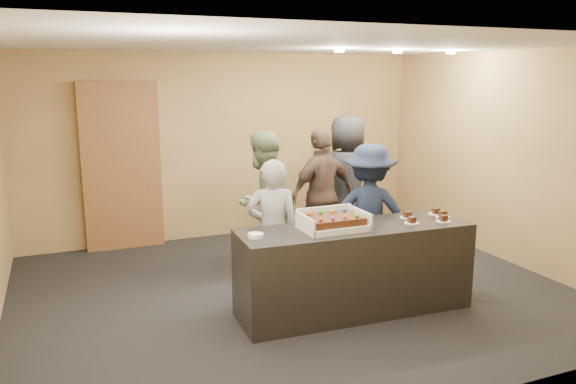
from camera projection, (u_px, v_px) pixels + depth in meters
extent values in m
plane|color=black|center=(293.00, 290.00, 6.35)|extent=(6.00, 6.00, 0.00)
plane|color=silver|center=(293.00, 45.00, 5.80)|extent=(6.00, 6.00, 0.00)
cube|color=olive|center=(227.00, 146.00, 8.34)|extent=(6.00, 0.04, 2.70)
cube|color=olive|center=(436.00, 232.00, 3.82)|extent=(6.00, 0.04, 2.70)
cube|color=olive|center=(508.00, 158.00, 7.20)|extent=(0.04, 5.00, 2.70)
cube|color=black|center=(355.00, 269.00, 5.72)|extent=(2.43, 0.80, 0.90)
cube|color=brown|center=(122.00, 166.00, 7.72)|extent=(1.05, 0.15, 2.31)
cube|color=white|center=(333.00, 226.00, 5.53)|extent=(0.62, 0.43, 0.06)
cube|color=white|center=(305.00, 224.00, 5.40)|extent=(0.02, 0.43, 0.17)
cube|color=white|center=(361.00, 218.00, 5.63)|extent=(0.02, 0.43, 0.17)
cube|color=white|center=(324.00, 215.00, 5.71)|extent=(0.62, 0.02, 0.19)
cube|color=#3A1A0D|center=(334.00, 220.00, 5.52)|extent=(0.54, 0.37, 0.07)
sphere|color=#E1511A|center=(309.00, 213.00, 5.55)|extent=(0.04, 0.04, 0.04)
sphere|color=#1E9D1A|center=(321.00, 212.00, 5.60)|extent=(0.04, 0.04, 0.04)
sphere|color=yellow|center=(333.00, 211.00, 5.64)|extent=(0.04, 0.04, 0.04)
sphere|color=blue|center=(344.00, 210.00, 5.69)|extent=(0.04, 0.04, 0.04)
sphere|color=red|center=(321.00, 220.00, 5.31)|extent=(0.04, 0.04, 0.04)
sphere|color=#B326AF|center=(333.00, 218.00, 5.36)|extent=(0.04, 0.04, 0.04)
sphere|color=orange|center=(345.00, 217.00, 5.41)|extent=(0.04, 0.04, 0.04)
sphere|color=green|center=(357.00, 216.00, 5.46)|extent=(0.04, 0.04, 0.04)
cylinder|color=white|center=(256.00, 235.00, 5.26)|extent=(0.15, 0.15, 0.04)
cylinder|color=white|center=(412.00, 223.00, 5.75)|extent=(0.15, 0.15, 0.01)
cube|color=#3A1A0D|center=(412.00, 220.00, 5.75)|extent=(0.07, 0.06, 0.06)
cylinder|color=white|center=(407.00, 217.00, 5.98)|extent=(0.15, 0.15, 0.01)
cube|color=#3A1A0D|center=(407.00, 214.00, 5.97)|extent=(0.07, 0.06, 0.06)
cylinder|color=white|center=(443.00, 221.00, 5.82)|extent=(0.15, 0.15, 0.01)
cube|color=#3A1A0D|center=(443.00, 218.00, 5.81)|extent=(0.07, 0.06, 0.06)
cylinder|color=white|center=(436.00, 214.00, 6.13)|extent=(0.15, 0.15, 0.01)
cube|color=#3A1A0D|center=(436.00, 211.00, 6.12)|extent=(0.07, 0.06, 0.06)
cylinder|color=white|center=(443.00, 217.00, 6.01)|extent=(0.15, 0.15, 0.01)
cube|color=#3A1A0D|center=(443.00, 214.00, 6.00)|extent=(0.07, 0.06, 0.06)
imported|color=#97979C|center=(273.00, 232.00, 5.90)|extent=(0.66, 0.54, 1.55)
imported|color=gray|center=(262.00, 201.00, 6.90)|extent=(1.07, 1.03, 1.73)
imported|color=#18233C|center=(369.00, 214.00, 6.51)|extent=(1.21, 1.04, 1.62)
imported|color=brown|center=(322.00, 195.00, 7.31)|extent=(1.08, 0.66, 1.72)
imported|color=#232327|center=(347.00, 182.00, 7.80)|extent=(0.98, 0.69, 1.87)
cylinder|color=#FFEAC6|center=(339.00, 51.00, 6.56)|extent=(0.12, 0.12, 0.03)
cylinder|color=#FFEAC6|center=(397.00, 52.00, 6.85)|extent=(0.12, 0.12, 0.03)
cylinder|color=#FFEAC6|center=(451.00, 53.00, 7.15)|extent=(0.12, 0.12, 0.03)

